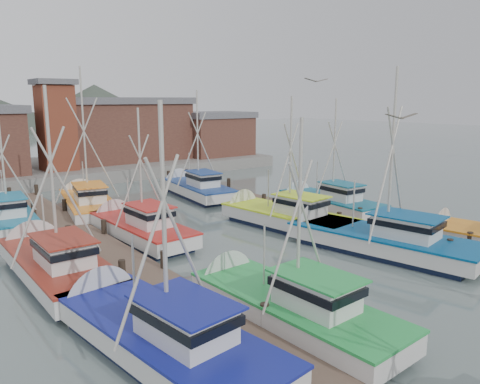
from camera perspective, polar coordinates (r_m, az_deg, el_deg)
ground at (r=21.84m, az=11.65°, el=-10.26°), size 260.00×260.00×0.00m
dock_left at (r=20.64m, az=-10.43°, el=-10.89°), size 2.30×46.00×1.50m
dock_right at (r=29.38m, az=14.62°, el=-4.34°), size 2.30×46.00×1.50m
quay at (r=52.94m, az=-20.28°, el=2.61°), size 44.00×16.00×1.20m
shed_center at (r=54.62m, az=-14.53°, el=7.51°), size 14.84×9.54×6.90m
shed_right at (r=57.40m, az=-3.08°, el=7.16°), size 8.48×6.36×5.20m
lookout_tower at (r=48.08m, az=-21.49°, el=7.66°), size 3.60×3.60×8.50m
boat_4 at (r=17.36m, az=5.19°, el=-13.47°), size 3.33×9.17×8.14m
boat_5 at (r=25.82m, az=15.77°, el=-5.46°), size 5.11×10.81×10.47m
boat_6 at (r=15.71m, az=-10.45°, el=-16.41°), size 4.04×9.90×8.77m
boat_8 at (r=27.63m, az=-12.43°, el=-4.22°), size 3.33×8.89×8.21m
boat_9 at (r=29.64m, az=4.92°, el=-2.93°), size 4.00×9.76×8.95m
boat_10 at (r=22.91m, az=-21.76°, el=-8.00°), size 3.89×9.63×9.35m
boat_11 at (r=34.11m, az=10.37°, el=-1.19°), size 3.55×8.87×8.72m
boat_12 at (r=35.02m, az=-18.16°, el=-1.23°), size 4.64×9.74×10.89m
boat_13 at (r=38.98m, az=-5.55°, el=0.50°), size 3.98×9.56×9.44m
boat_14 at (r=32.82m, az=-26.54°, el=-2.71°), size 3.45×8.91×7.96m
gull_near at (r=16.40m, az=19.10°, el=8.63°), size 1.55×0.63×0.24m
gull_far at (r=24.25m, az=9.29°, el=13.25°), size 1.55×0.62×0.24m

